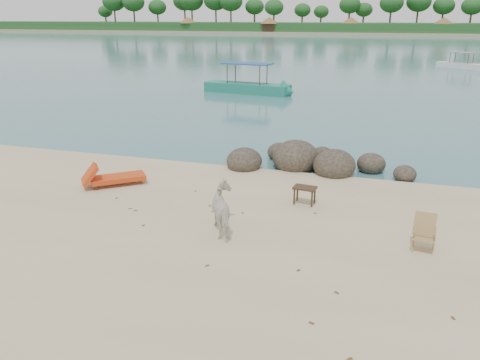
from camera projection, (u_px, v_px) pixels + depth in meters
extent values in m
plane|color=#397273|center=(371.00, 43.00, 91.97)|extent=(400.00, 400.00, 0.00)
cube|color=tan|center=(378.00, 31.00, 164.27)|extent=(420.00, 90.00, 1.40)
cube|color=#1E4C1E|center=(377.00, 27.00, 132.01)|extent=(420.00, 18.00, 2.40)
ellipsoid|color=#312721|center=(244.00, 162.00, 16.47)|extent=(1.25, 1.37, 0.94)
ellipsoid|color=#312721|center=(296.00, 158.00, 16.63)|extent=(1.65, 1.81, 1.24)
ellipsoid|color=#312721|center=(334.00, 166.00, 15.90)|extent=(1.44, 1.58, 1.08)
ellipsoid|color=#312721|center=(371.00, 165.00, 16.32)|extent=(0.99, 1.09, 0.74)
ellipsoid|color=#312721|center=(405.00, 175.00, 15.41)|extent=(0.75, 0.82, 0.56)
ellipsoid|color=#312721|center=(279.00, 153.00, 17.79)|extent=(0.91, 1.00, 0.68)
ellipsoid|color=#312721|center=(322.00, 155.00, 17.54)|extent=(0.78, 0.86, 0.58)
imported|color=silver|center=(225.00, 211.00, 11.43)|extent=(1.27, 1.52, 1.17)
plane|color=brown|center=(136.00, 211.00, 12.84)|extent=(0.11, 0.11, 0.00)
plane|color=brown|center=(336.00, 294.00, 9.04)|extent=(0.14, 0.14, 0.00)
plane|color=brown|center=(210.00, 207.00, 13.16)|extent=(0.14, 0.14, 0.00)
plane|color=brown|center=(144.00, 226.00, 11.94)|extent=(0.11, 0.11, 0.00)
plane|color=brown|center=(117.00, 199.00, 13.73)|extent=(0.10, 0.10, 0.00)
plane|color=brown|center=(315.00, 214.00, 12.67)|extent=(0.13, 0.13, 0.00)
plane|color=brown|center=(453.00, 319.00, 8.28)|extent=(0.13, 0.13, 0.00)
plane|color=brown|center=(311.00, 324.00, 8.15)|extent=(0.13, 0.13, 0.00)
plane|color=brown|center=(298.00, 272.00, 9.83)|extent=(0.13, 0.13, 0.00)
plane|color=brown|center=(130.00, 210.00, 12.97)|extent=(0.14, 0.14, 0.00)
plane|color=brown|center=(207.00, 267.00, 10.02)|extent=(0.14, 0.14, 0.00)
plane|color=brown|center=(213.00, 213.00, 12.77)|extent=(0.14, 0.14, 0.00)
plane|color=brown|center=(243.00, 214.00, 12.69)|extent=(0.14, 0.14, 0.00)
plane|color=brown|center=(195.00, 192.00, 14.26)|extent=(0.14, 0.14, 0.00)
plane|color=brown|center=(418.00, 212.00, 12.78)|extent=(0.12, 0.12, 0.00)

